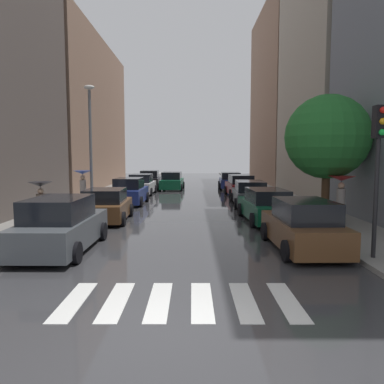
{
  "coord_description": "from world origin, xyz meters",
  "views": [
    {
      "loc": [
        0.24,
        -6.07,
        3.05
      ],
      "look_at": [
        0.31,
        14.47,
        1.07
      ],
      "focal_mm": 34.98,
      "sensor_mm": 36.0,
      "label": 1
    }
  ],
  "objects": [
    {
      "name": "sidewalk_left",
      "position": [
        -6.5,
        24.0,
        0.07
      ],
      "size": [
        3.0,
        72.0,
        0.15
      ],
      "primitive_type": "cube",
      "color": "gray",
      "rests_on": "ground"
    },
    {
      "name": "parked_car_left_nearest",
      "position": [
        -3.96,
        5.77,
        0.82
      ],
      "size": [
        2.1,
        4.64,
        1.75
      ],
      "rotation": [
        0.0,
        0.0,
        1.56
      ],
      "color": "#474C51",
      "rests_on": "ground"
    },
    {
      "name": "parked_car_left_second",
      "position": [
        -3.79,
        11.27,
        0.72
      ],
      "size": [
        2.25,
        4.1,
        1.53
      ],
      "rotation": [
        0.0,
        0.0,
        1.6
      ],
      "color": "brown",
      "rests_on": "ground"
    },
    {
      "name": "pedestrian_foreground",
      "position": [
        -6.03,
        15.31,
        1.66
      ],
      "size": [
        1.03,
        1.03,
        2.07
      ],
      "rotation": [
        0.0,
        0.0,
        1.12
      ],
      "color": "black",
      "rests_on": "sidewalk_left"
    },
    {
      "name": "building_left_mid",
      "position": [
        -11.0,
        29.89,
        6.91
      ],
      "size": [
        6.0,
        20.61,
        13.82
      ],
      "primitive_type": "cube",
      "color": "#8C6B56",
      "rests_on": "ground"
    },
    {
      "name": "crosswalk_stripes",
      "position": [
        0.0,
        1.55,
        0.01
      ],
      "size": [
        4.95,
        2.2,
        0.01
      ],
      "color": "silver",
      "rests_on": "ground"
    },
    {
      "name": "street_tree_right",
      "position": [
        6.24,
        10.62,
        3.88
      ],
      "size": [
        3.71,
        3.71,
        5.6
      ],
      "color": "#513823",
      "rests_on": "sidewalk_right"
    },
    {
      "name": "ground_plane",
      "position": [
        0.0,
        24.0,
        -0.02
      ],
      "size": [
        28.0,
        72.0,
        0.04
      ],
      "primitive_type": "cube",
      "color": "#353537"
    },
    {
      "name": "parked_car_left_fourth",
      "position": [
        -3.76,
        23.52,
        0.76
      ],
      "size": [
        2.1,
        4.08,
        1.64
      ],
      "rotation": [
        0.0,
        0.0,
        1.54
      ],
      "color": "silver",
      "rests_on": "ground"
    },
    {
      "name": "parked_car_right_second",
      "position": [
        3.7,
        11.24,
        0.73
      ],
      "size": [
        2.2,
        4.86,
        1.53
      ],
      "rotation": [
        0.0,
        0.0,
        1.62
      ],
      "color": "#0C4C2D",
      "rests_on": "ground"
    },
    {
      "name": "parked_car_right_third",
      "position": [
        3.78,
        16.69,
        0.73
      ],
      "size": [
        2.23,
        4.83,
        1.54
      ],
      "rotation": [
        0.0,
        0.0,
        1.53
      ],
      "color": "#474C51",
      "rests_on": "ground"
    },
    {
      "name": "parked_car_right_fifth",
      "position": [
        3.81,
        28.68,
        0.73
      ],
      "size": [
        2.23,
        4.38,
        1.54
      ],
      "rotation": [
        0.0,
        0.0,
        1.54
      ],
      "color": "navy",
      "rests_on": "ground"
    },
    {
      "name": "parked_car_left_fifth",
      "position": [
        -3.79,
        29.6,
        0.78
      ],
      "size": [
        2.08,
        4.23,
        1.68
      ],
      "rotation": [
        0.0,
        0.0,
        1.59
      ],
      "color": "black",
      "rests_on": "ground"
    },
    {
      "name": "lamp_post_left",
      "position": [
        -5.55,
        15.42,
        4.12
      ],
      "size": [
        0.6,
        0.28,
        6.88
      ],
      "color": "#595B60",
      "rests_on": "sidewalk_left"
    },
    {
      "name": "parked_car_right_nearest",
      "position": [
        3.85,
        5.9,
        0.77
      ],
      "size": [
        2.09,
        4.36,
        1.66
      ],
      "rotation": [
        0.0,
        0.0,
        1.59
      ],
      "color": "brown",
      "rests_on": "ground"
    },
    {
      "name": "building_right_mid",
      "position": [
        11.0,
        22.3,
        10.06
      ],
      "size": [
        6.0,
        12.11,
        20.12
      ],
      "primitive_type": "cube",
      "color": "#9E9384",
      "rests_on": "ground"
    },
    {
      "name": "car_midroad",
      "position": [
        -1.57,
        27.63,
        0.76
      ],
      "size": [
        2.2,
        4.56,
        1.63
      ],
      "rotation": [
        0.0,
        0.0,
        1.53
      ],
      "color": "#0C4C2D",
      "rests_on": "ground"
    },
    {
      "name": "parked_car_left_third",
      "position": [
        -3.71,
        17.44,
        0.78
      ],
      "size": [
        2.1,
        4.07,
        1.68
      ],
      "rotation": [
        0.0,
        0.0,
        1.55
      ],
      "color": "navy",
      "rests_on": "ground"
    },
    {
      "name": "sidewalk_right",
      "position": [
        6.5,
        24.0,
        0.07
      ],
      "size": [
        3.0,
        72.0,
        0.15
      ],
      "primitive_type": "cube",
      "color": "gray",
      "rests_on": "ground"
    },
    {
      "name": "parked_car_right_fourth",
      "position": [
        3.95,
        22.4,
        0.76
      ],
      "size": [
        2.16,
        4.5,
        1.63
      ],
      "rotation": [
        0.0,
        0.0,
        1.6
      ],
      "color": "maroon",
      "rests_on": "ground"
    },
    {
      "name": "pedestrian_by_kerb",
      "position": [
        6.5,
        9.52,
        1.69
      ],
      "size": [
        1.1,
        1.1,
        2.07
      ],
      "rotation": [
        0.0,
        0.0,
        4.28
      ],
      "color": "navy",
      "rests_on": "sidewalk_right"
    },
    {
      "name": "building_right_far",
      "position": [
        11.0,
        36.52,
        9.64
      ],
      "size": [
        6.0,
        15.54,
        19.29
      ],
      "primitive_type": "cube",
      "color": "#8C6B56",
      "rests_on": "ground"
    },
    {
      "name": "traffic_light_right_corner",
      "position": [
        5.45,
        4.42,
        3.29
      ],
      "size": [
        0.3,
        0.42,
        4.3
      ],
      "color": "black",
      "rests_on": "sidewalk_right"
    },
    {
      "name": "pedestrian_near_tree",
      "position": [
        -6.01,
        9.27,
        1.48
      ],
      "size": [
        0.95,
        0.95,
        1.84
      ],
      "rotation": [
        0.0,
        0.0,
        3.9
      ],
      "color": "navy",
      "rests_on": "sidewalk_left"
    }
  ]
}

